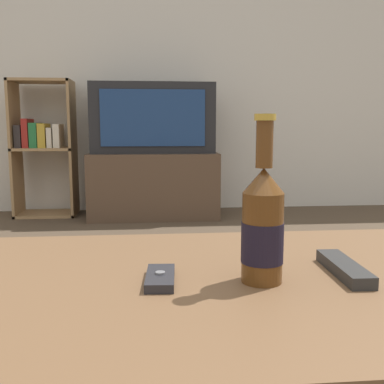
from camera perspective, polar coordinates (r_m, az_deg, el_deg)
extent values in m
cube|color=beige|center=(3.77, -4.50, 17.78)|extent=(8.00, 0.05, 2.60)
cube|color=brown|center=(0.74, -0.33, -12.41)|extent=(1.02, 0.61, 0.04)
cylinder|color=brown|center=(1.17, 22.04, -16.63)|extent=(0.07, 0.07, 0.40)
cube|color=#4C3828|center=(3.42, -4.89, 0.95)|extent=(0.95, 0.50, 0.49)
cube|color=black|center=(3.39, -5.00, 9.29)|extent=(0.90, 0.36, 0.51)
cube|color=navy|center=(3.20, -4.98, 9.35)|extent=(0.73, 0.01, 0.40)
cube|color=#99754C|center=(3.65, -21.49, 5.11)|extent=(0.02, 0.30, 1.02)
cube|color=#99754C|center=(3.55, -14.86, 5.34)|extent=(0.02, 0.30, 1.02)
cube|color=#99754C|center=(3.65, -17.86, -2.64)|extent=(0.45, 0.30, 0.02)
cube|color=#99754C|center=(3.60, -18.22, 5.23)|extent=(0.45, 0.30, 0.02)
cube|color=#99754C|center=(3.61, -18.59, 13.21)|extent=(0.45, 0.30, 0.02)
cube|color=#2D2828|center=(3.63, -20.91, 6.62)|extent=(0.05, 0.21, 0.17)
cube|color=maroon|center=(3.62, -20.10, 7.02)|extent=(0.04, 0.21, 0.22)
cube|color=#236B38|center=(3.61, -19.21, 6.82)|extent=(0.06, 0.21, 0.19)
cube|color=#B7932D|center=(3.59, -18.26, 6.83)|extent=(0.06, 0.21, 0.18)
cube|color=beige|center=(3.58, -17.39, 6.61)|extent=(0.04, 0.21, 0.15)
cube|color=beige|center=(3.57, -16.58, 6.85)|extent=(0.05, 0.21, 0.17)
cylinder|color=#563314|center=(0.71, 8.92, -5.76)|extent=(0.06, 0.06, 0.14)
cylinder|color=black|center=(0.71, 8.91, -6.31)|extent=(0.07, 0.07, 0.06)
cone|color=#563314|center=(0.69, 9.09, 1.46)|extent=(0.06, 0.06, 0.04)
cylinder|color=#563314|center=(0.69, 9.20, 5.99)|extent=(0.03, 0.03, 0.07)
cylinder|color=#B79333|center=(0.69, 9.28, 9.36)|extent=(0.03, 0.03, 0.01)
cube|color=#232328|center=(0.72, -4.05, -10.84)|extent=(0.05, 0.11, 0.01)
cylinder|color=slate|center=(0.72, -4.06, -10.19)|extent=(0.02, 0.02, 0.00)
cube|color=#282828|center=(0.79, 18.86, -9.20)|extent=(0.04, 0.16, 0.02)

